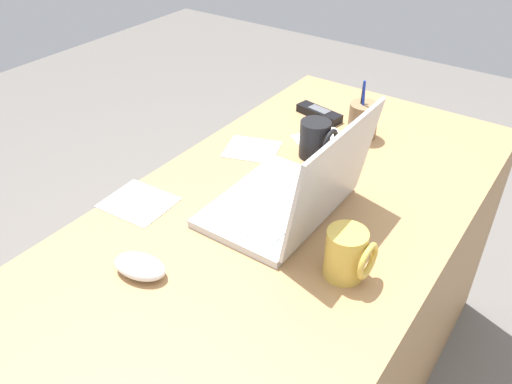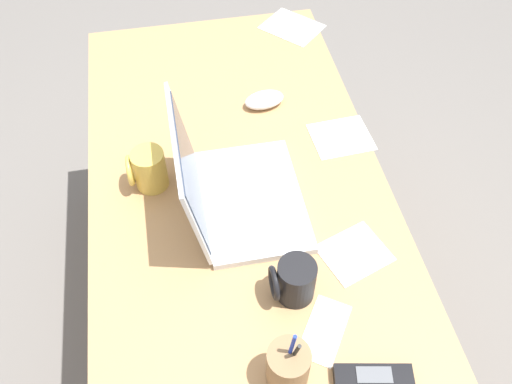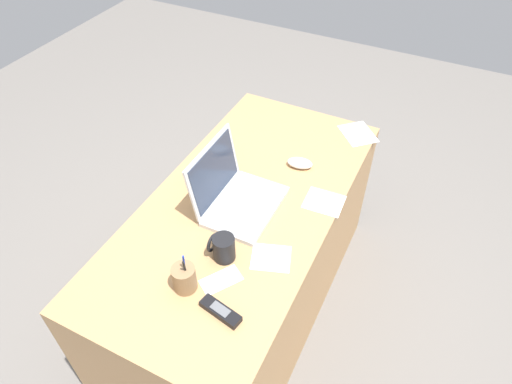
% 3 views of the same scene
% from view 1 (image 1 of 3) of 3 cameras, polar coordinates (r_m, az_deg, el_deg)
% --- Properties ---
extents(desk, '(1.46, 0.71, 0.70)m').
position_cam_1_polar(desk, '(1.39, 2.12, -14.16)').
color(desk, tan).
rests_on(desk, ground).
extents(laptop, '(0.33, 0.28, 0.25)m').
position_cam_1_polar(laptop, '(1.12, 4.15, -0.42)').
color(laptop, silver).
rests_on(laptop, desk).
extents(computer_mouse, '(0.08, 0.12, 0.04)m').
position_cam_1_polar(computer_mouse, '(1.02, -12.69, -8.01)').
color(computer_mouse, white).
rests_on(computer_mouse, desk).
extents(coffee_mug_white, '(0.08, 0.09, 0.10)m').
position_cam_1_polar(coffee_mug_white, '(1.34, 6.65, 5.78)').
color(coffee_mug_white, black).
rests_on(coffee_mug_white, desk).
extents(coffee_mug_tall, '(0.08, 0.09, 0.10)m').
position_cam_1_polar(coffee_mug_tall, '(0.99, 10.05, -6.79)').
color(coffee_mug_tall, '#E0BC4C').
rests_on(coffee_mug_tall, desk).
extents(cordless_phone, '(0.07, 0.15, 0.03)m').
position_cam_1_polar(cordless_phone, '(1.57, 6.98, 8.64)').
color(cordless_phone, black).
rests_on(cordless_phone, desk).
extents(pen_holder, '(0.08, 0.08, 0.16)m').
position_cam_1_polar(pen_holder, '(1.46, 11.71, 7.76)').
color(pen_holder, olive).
rests_on(pen_holder, desk).
extents(paper_note_near_laptop, '(0.16, 0.17, 0.00)m').
position_cam_1_polar(paper_note_near_laptop, '(1.39, -0.43, 4.74)').
color(paper_note_near_laptop, white).
rests_on(paper_note_near_laptop, desk).
extents(paper_note_right, '(0.16, 0.14, 0.00)m').
position_cam_1_polar(paper_note_right, '(1.46, 6.90, 6.04)').
color(paper_note_right, white).
rests_on(paper_note_right, desk).
extents(paper_note_front, '(0.14, 0.16, 0.00)m').
position_cam_1_polar(paper_note_front, '(1.22, -12.83, -1.16)').
color(paper_note_front, white).
rests_on(paper_note_front, desk).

